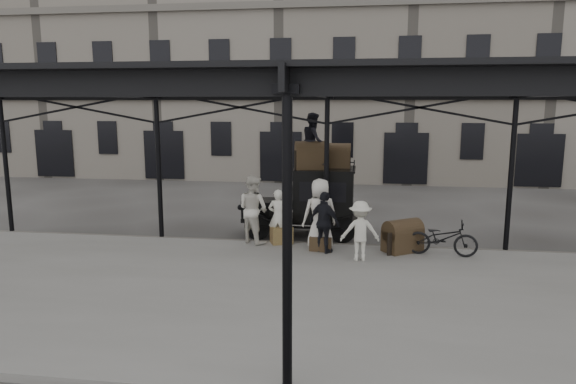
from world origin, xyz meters
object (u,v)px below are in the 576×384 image
at_px(bicycle, 442,238).
at_px(steamer_trunk_roof_near, 311,157).
at_px(porter_official, 325,222).
at_px(taxi, 314,199).
at_px(porter_left, 278,216).
at_px(steamer_trunk_platform, 403,238).

distance_m(bicycle, steamer_trunk_roof_near, 4.57).
relative_size(porter_official, steamer_trunk_roof_near, 1.74).
bearing_deg(taxi, steamer_trunk_roof_near, -108.07).
relative_size(porter_left, bicycle, 0.86).
bearing_deg(steamer_trunk_platform, bicycle, -48.93).
bearing_deg(porter_left, steamer_trunk_platform, 173.80).
xyz_separation_m(taxi, porter_left, (-0.90, -1.53, -0.26)).
relative_size(taxi, porter_left, 2.31).
bearing_deg(steamer_trunk_roof_near, porter_left, -136.87).
bearing_deg(porter_left, porter_official, 150.55).
height_order(porter_official, steamer_trunk_roof_near, steamer_trunk_roof_near).
bearing_deg(porter_left, taxi, -121.11).
xyz_separation_m(porter_official, bicycle, (3.12, 0.17, -0.36)).
distance_m(taxi, bicycle, 4.24).
relative_size(porter_left, steamer_trunk_platform, 1.56).
height_order(steamer_trunk_roof_near, steamer_trunk_platform, steamer_trunk_roof_near).
distance_m(porter_official, steamer_trunk_roof_near, 2.63).
bearing_deg(taxi, bicycle, -30.44).
xyz_separation_m(taxi, bicycle, (3.62, -2.13, -0.57)).
height_order(porter_official, bicycle, porter_official).
xyz_separation_m(taxi, steamer_trunk_roof_near, (-0.08, -0.25, 1.33)).
xyz_separation_m(taxi, steamer_trunk_platform, (2.61, -1.88, -0.68)).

